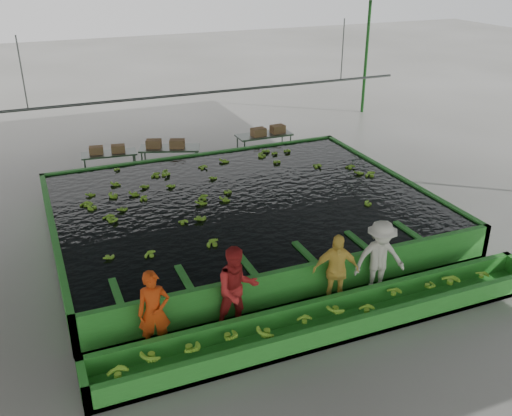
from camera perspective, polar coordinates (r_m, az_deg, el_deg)
name	(u,v)px	position (r m, az deg, el deg)	size (l,w,h in m)	color
ground	(263,251)	(14.70, 0.75, -4.30)	(80.00, 80.00, 0.00)	slate
shed_roof	(265,52)	(13.03, 0.88, 15.32)	(20.00, 22.00, 0.04)	#8F95A3
shed_posts	(264,159)	(13.66, 0.81, 4.92)	(20.00, 22.00, 5.00)	#184C18
flotation_tank	(242,212)	(15.73, -1.40, -0.42)	(10.00, 8.00, 0.90)	#2A8428
tank_water	(242,199)	(15.56, -1.42, 0.91)	(9.70, 7.70, 0.00)	black
sorting_trough	(334,320)	(11.85, 7.80, -10.99)	(10.00, 1.00, 0.50)	#2A8428
cableway_rail	(200,93)	(18.03, -5.62, 11.35)	(0.08, 0.08, 14.00)	#59605B
rail_hanger_left	(22,73)	(17.08, -22.36, 12.36)	(0.04, 0.04, 2.00)	#59605B
rail_hanger_right	(343,50)	(19.86, 8.66, 15.37)	(0.04, 0.04, 2.00)	#59605B
worker_a	(154,312)	(11.08, -10.17, -10.19)	(0.62, 0.41, 1.71)	#C2390C
worker_b	(237,290)	(11.41, -1.90, -8.15)	(0.91, 0.71, 1.86)	#AA201F
worker_c	(336,271)	(12.30, 7.98, -6.21)	(1.00, 0.42, 1.70)	#F6D151
worker_d	(380,259)	(12.81, 12.27, -4.97)	(1.17, 0.67, 1.80)	beige
packing_table_left	(110,164)	(19.96, -14.38, 4.24)	(1.81, 0.72, 0.82)	#59605B
packing_table_mid	(170,160)	(19.83, -8.56, 4.77)	(2.02, 0.81, 0.92)	#59605B
packing_table_right	(264,146)	(21.03, 0.80, 6.21)	(2.02, 0.81, 0.92)	#59605B
box_stack_left	(108,153)	(19.83, -14.62, 5.35)	(1.16, 0.32, 0.25)	brown
box_stack_mid	(166,148)	(19.67, -9.02, 5.99)	(1.29, 0.36, 0.28)	brown
box_stack_right	(268,134)	(20.88, 1.22, 7.39)	(1.30, 0.36, 0.28)	brown
floating_bananas	(232,188)	(16.25, -2.45, 1.96)	(8.98, 6.12, 0.12)	#70B224
trough_bananas	(334,313)	(11.77, 7.84, -10.40)	(9.55, 0.64, 0.13)	#70B224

